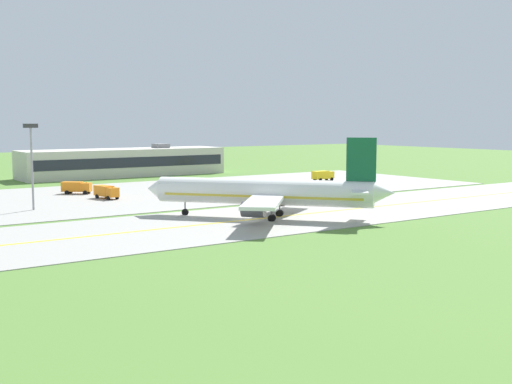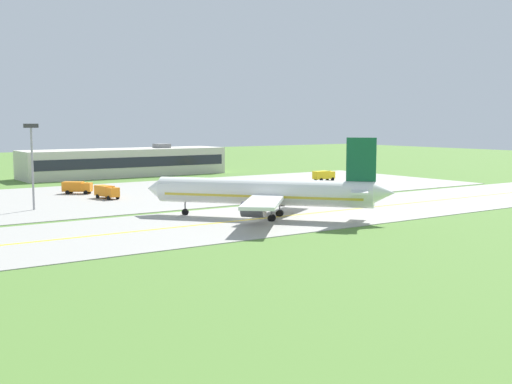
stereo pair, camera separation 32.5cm
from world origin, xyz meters
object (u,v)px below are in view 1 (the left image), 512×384
Objects in this scene: apron_light_mast at (32,156)px; service_truck_catering at (323,175)px; airplane_lead at (266,192)px; service_truck_baggage at (76,187)px; service_truck_fuel at (106,191)px.

service_truck_catering is at bearing 10.13° from apron_light_mast.
airplane_lead is at bearing -138.17° from service_truck_catering.
apron_light_mast is (-27.03, 30.37, 5.19)m from airplane_lead.
service_truck_baggage is 0.40× the size of apron_light_mast.
service_truck_fuel is 60.11m from service_truck_catering.
service_truck_fuel and service_truck_catering have the same top height.
service_truck_fuel is 19.85m from apron_light_mast.
service_truck_baggage is at bearing 54.06° from apron_light_mast.
airplane_lead is 40.99m from apron_light_mast.
service_truck_fuel is at bearing -174.85° from service_truck_catering.
service_truck_fuel is 0.43× the size of apron_light_mast.
service_truck_fuel is at bearing 105.54° from airplane_lead.
airplane_lead is 5.44× the size of service_truck_catering.
service_truck_fuel is at bearing -80.90° from service_truck_baggage.
apron_light_mast reaches higher than service_truck_fuel.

